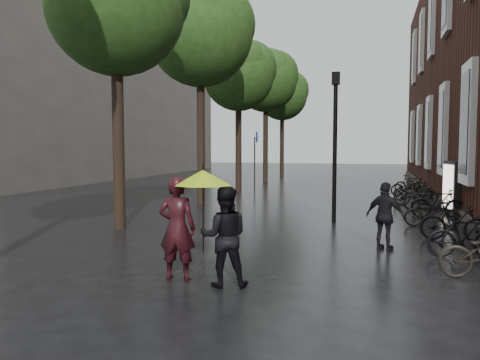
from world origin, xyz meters
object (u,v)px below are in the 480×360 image
(parked_bicycles, at_px, (429,202))
(lamp_post, at_px, (335,132))
(pedestrian_walking, at_px, (385,216))
(person_black, at_px, (224,236))
(ad_lightbox, at_px, (452,188))
(person_burgundy, at_px, (177,228))

(parked_bicycles, bearing_deg, lamp_post, -141.62)
(lamp_post, bearing_deg, pedestrian_walking, -68.50)
(person_black, height_order, ad_lightbox, ad_lightbox)
(person_black, relative_size, lamp_post, 0.37)
(parked_bicycles, height_order, lamp_post, lamp_post)
(pedestrian_walking, distance_m, parked_bicycles, 6.11)
(person_black, xyz_separation_m, lamp_post, (1.24, 7.13, 1.92))
(pedestrian_walking, bearing_deg, parked_bicycles, -79.31)
(person_black, bearing_deg, pedestrian_walking, -143.26)
(pedestrian_walking, bearing_deg, ad_lightbox, -85.35)
(person_burgundy, xyz_separation_m, parked_bicycles, (5.11, 9.32, -0.44))
(pedestrian_walking, bearing_deg, person_black, 78.83)
(pedestrian_walking, relative_size, lamp_post, 0.34)
(pedestrian_walking, xyz_separation_m, parked_bicycles, (1.55, 5.90, -0.30))
(person_burgundy, bearing_deg, person_black, 165.72)
(person_burgundy, distance_m, person_black, 0.92)
(person_burgundy, distance_m, pedestrian_walking, 4.93)
(parked_bicycles, bearing_deg, pedestrian_walking, -104.73)
(pedestrian_walking, xyz_separation_m, lamp_post, (-1.40, 3.56, 1.99))
(person_black, xyz_separation_m, ad_lightbox, (4.92, 9.57, 0.09))
(person_black, bearing_deg, lamp_post, -116.55)
(person_black, height_order, parked_bicycles, person_black)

